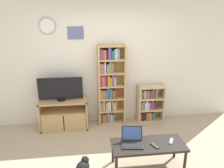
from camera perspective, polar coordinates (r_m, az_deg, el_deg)
wall_back at (r=4.70m, az=-2.00°, el=5.17°), size 5.95×0.09×2.60m
tv_stand at (r=4.77m, az=-12.37°, el=-7.67°), size 0.99×0.44×0.64m
television at (r=4.57m, az=-13.30°, el=-1.26°), size 0.90×0.18×0.49m
bookshelf_tall at (r=4.68m, az=-0.57°, el=-0.39°), size 0.58×0.26×1.75m
bookshelf_short at (r=5.01m, az=9.65°, el=-5.05°), size 0.58×0.28×0.84m
coffee_table at (r=3.58m, az=9.47°, el=-15.78°), size 1.15×0.48×0.43m
laptop at (r=3.50m, az=5.24°, el=-14.32°), size 0.36×0.32×0.26m
remote_near_laptop at (r=3.51m, az=11.06°, el=-15.53°), size 0.10×0.16×0.02m
remote_far_from_laptop at (r=3.67m, az=15.23°, el=-14.21°), size 0.12×0.16×0.02m
cat at (r=3.62m, az=-7.52°, el=-20.58°), size 0.30×0.49×0.27m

